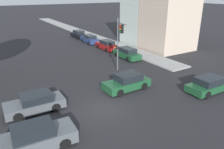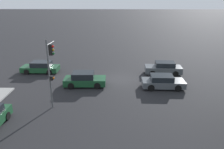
{
  "view_description": "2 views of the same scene",
  "coord_description": "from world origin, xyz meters",
  "px_view_note": "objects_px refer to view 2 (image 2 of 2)",
  "views": [
    {
      "loc": [
        -7.32,
        -13.16,
        8.63
      ],
      "look_at": [
        2.3,
        2.52,
        1.62
      ],
      "focal_mm": 35.0,
      "sensor_mm": 36.0,
      "label": 1
    },
    {
      "loc": [
        0.3,
        23.85,
        9.09
      ],
      "look_at": [
        0.71,
        2.83,
        1.57
      ],
      "focal_mm": 35.0,
      "sensor_mm": 36.0,
      "label": 2
    }
  ],
  "objects_px": {
    "crossing_car_0": "(163,68)",
    "crossing_car_1": "(163,82)",
    "crossing_car_3": "(41,67)",
    "crossing_car_2": "(85,79)",
    "traffic_signal": "(51,64)"
  },
  "relations": [
    {
      "from": "traffic_signal",
      "to": "crossing_car_1",
      "type": "distance_m",
      "value": 11.59
    },
    {
      "from": "traffic_signal",
      "to": "crossing_car_0",
      "type": "bearing_deg",
      "value": 40.98
    },
    {
      "from": "crossing_car_2",
      "to": "crossing_car_3",
      "type": "height_order",
      "value": "crossing_car_2"
    },
    {
      "from": "crossing_car_2",
      "to": "crossing_car_1",
      "type": "bearing_deg",
      "value": -4.07
    },
    {
      "from": "crossing_car_1",
      "to": "traffic_signal",
      "type": "bearing_deg",
      "value": -157.07
    },
    {
      "from": "crossing_car_2",
      "to": "crossing_car_3",
      "type": "bearing_deg",
      "value": 143.64
    },
    {
      "from": "crossing_car_1",
      "to": "crossing_car_2",
      "type": "height_order",
      "value": "crossing_car_2"
    },
    {
      "from": "crossing_car_0",
      "to": "crossing_car_1",
      "type": "bearing_deg",
      "value": 80.54
    },
    {
      "from": "crossing_car_0",
      "to": "crossing_car_1",
      "type": "distance_m",
      "value": 4.52
    },
    {
      "from": "crossing_car_1",
      "to": "crossing_car_3",
      "type": "bearing_deg",
      "value": 162.92
    },
    {
      "from": "traffic_signal",
      "to": "crossing_car_1",
      "type": "height_order",
      "value": "traffic_signal"
    },
    {
      "from": "crossing_car_0",
      "to": "crossing_car_3",
      "type": "distance_m",
      "value": 15.42
    },
    {
      "from": "crossing_car_1",
      "to": "crossing_car_3",
      "type": "relative_size",
      "value": 0.95
    },
    {
      "from": "crossing_car_0",
      "to": "crossing_car_1",
      "type": "relative_size",
      "value": 1.02
    },
    {
      "from": "crossing_car_2",
      "to": "crossing_car_3",
      "type": "relative_size",
      "value": 0.96
    }
  ]
}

